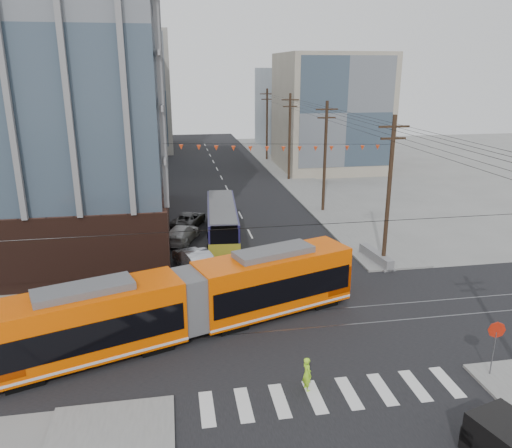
% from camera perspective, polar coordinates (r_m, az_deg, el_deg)
% --- Properties ---
extents(ground, '(160.00, 160.00, 0.00)m').
position_cam_1_polar(ground, '(26.23, 6.57, -15.01)').
color(ground, slate).
extents(bg_bldg_nw_near, '(18.00, 16.00, 18.00)m').
position_cam_1_polar(bg_bldg_nw_near, '(74.06, -18.34, 12.70)').
color(bg_bldg_nw_near, '#8C99A5').
rests_on(bg_bldg_nw_near, ground).
extents(bg_bldg_ne_near, '(14.00, 14.00, 16.00)m').
position_cam_1_polar(bg_bldg_ne_near, '(73.01, 8.44, 12.52)').
color(bg_bldg_ne_near, gray).
rests_on(bg_bldg_ne_near, ground).
extents(bg_bldg_nw_far, '(16.00, 18.00, 20.00)m').
position_cam_1_polar(bg_bldg_nw_far, '(93.53, -14.84, 14.42)').
color(bg_bldg_nw_far, gray).
rests_on(bg_bldg_nw_far, ground).
extents(bg_bldg_ne_far, '(16.00, 16.00, 14.00)m').
position_cam_1_polar(bg_bldg_ne_far, '(92.76, 5.72, 13.01)').
color(bg_bldg_ne_far, '#8C99A5').
rests_on(bg_bldg_ne_far, ground).
extents(utility_pole_far, '(0.30, 0.30, 11.00)m').
position_cam_1_polar(utility_pole_far, '(79.08, 1.26, 11.25)').
color(utility_pole_far, black).
rests_on(utility_pole_far, ground).
extents(streetcar, '(19.88, 9.18, 3.86)m').
position_cam_1_polar(streetcar, '(27.54, -7.67, -8.78)').
color(streetcar, '#EE5200').
rests_on(streetcar, ground).
extents(city_bus, '(3.24, 11.25, 3.14)m').
position_cam_1_polar(city_bus, '(42.18, -3.89, 0.23)').
color(city_bus, '#1F1B4D').
rests_on(city_bus, ground).
extents(parked_car_silver, '(3.24, 5.20, 1.62)m').
position_cam_1_polar(parked_car_silver, '(36.27, -7.04, -4.07)').
color(parked_car_silver, '#B2B6BD').
rests_on(parked_car_silver, ground).
extents(parked_car_white, '(3.55, 5.26, 1.41)m').
position_cam_1_polar(parked_car_white, '(42.34, -8.46, -1.09)').
color(parked_car_white, '#B9B9B9').
rests_on(parked_car_white, ground).
extents(parked_car_grey, '(3.74, 5.25, 1.33)m').
position_cam_1_polar(parked_car_grey, '(46.45, -7.70, 0.56)').
color(parked_car_grey, '#464647').
rests_on(parked_car_grey, ground).
extents(pedestrian, '(0.52, 0.67, 1.64)m').
position_cam_1_polar(pedestrian, '(23.61, 5.84, -16.67)').
color(pedestrian, '#A5EE26').
rests_on(pedestrian, ground).
extents(stop_sign, '(0.96, 0.96, 2.70)m').
position_cam_1_polar(stop_sign, '(26.48, 25.48, -13.02)').
color(stop_sign, '#B31C0A').
rests_on(stop_sign, ground).
extents(jersey_barrier, '(1.41, 4.20, 0.82)m').
position_cam_1_polar(jersey_barrier, '(38.71, 13.54, -3.66)').
color(jersey_barrier, slate).
rests_on(jersey_barrier, ground).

